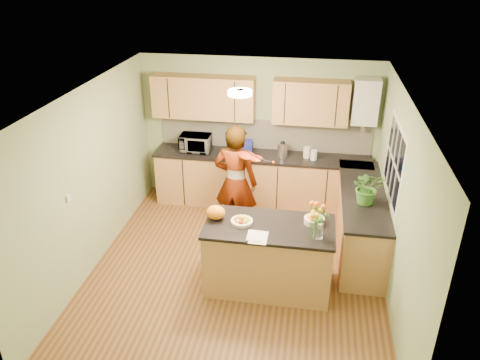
# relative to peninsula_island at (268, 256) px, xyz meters

# --- Properties ---
(floor) EXTENTS (4.50, 4.50, 0.00)m
(floor) POSITION_rel_peninsula_island_xyz_m (-0.46, 0.24, -0.47)
(floor) COLOR #573618
(floor) RESTS_ON ground
(ceiling) EXTENTS (4.00, 4.50, 0.02)m
(ceiling) POSITION_rel_peninsula_island_xyz_m (-0.46, 0.24, 2.03)
(ceiling) COLOR white
(ceiling) RESTS_ON wall_back
(wall_back) EXTENTS (4.00, 0.02, 2.50)m
(wall_back) POSITION_rel_peninsula_island_xyz_m (-0.46, 2.49, 0.78)
(wall_back) COLOR #8AA072
(wall_back) RESTS_ON floor
(wall_front) EXTENTS (4.00, 0.02, 2.50)m
(wall_front) POSITION_rel_peninsula_island_xyz_m (-0.46, -2.01, 0.78)
(wall_front) COLOR #8AA072
(wall_front) RESTS_ON floor
(wall_left) EXTENTS (0.02, 4.50, 2.50)m
(wall_left) POSITION_rel_peninsula_island_xyz_m (-2.46, 0.24, 0.78)
(wall_left) COLOR #8AA072
(wall_left) RESTS_ON floor
(wall_right) EXTENTS (0.02, 4.50, 2.50)m
(wall_right) POSITION_rel_peninsula_island_xyz_m (1.54, 0.24, 0.78)
(wall_right) COLOR #8AA072
(wall_right) RESTS_ON floor
(back_counter) EXTENTS (3.64, 0.62, 0.94)m
(back_counter) POSITION_rel_peninsula_island_xyz_m (-0.36, 2.19, 0.00)
(back_counter) COLOR #AB7344
(back_counter) RESTS_ON floor
(right_counter) EXTENTS (0.62, 2.24, 0.94)m
(right_counter) POSITION_rel_peninsula_island_xyz_m (1.24, 1.09, 0.00)
(right_counter) COLOR #AB7344
(right_counter) RESTS_ON floor
(splashback) EXTENTS (3.60, 0.02, 0.52)m
(splashback) POSITION_rel_peninsula_island_xyz_m (-0.36, 2.48, 0.73)
(splashback) COLOR beige
(splashback) RESTS_ON back_counter
(upper_cabinets) EXTENTS (3.20, 0.34, 0.70)m
(upper_cabinets) POSITION_rel_peninsula_island_xyz_m (-0.64, 2.32, 1.38)
(upper_cabinets) COLOR #AB7344
(upper_cabinets) RESTS_ON wall_back
(boiler) EXTENTS (0.40, 0.30, 0.86)m
(boiler) POSITION_rel_peninsula_island_xyz_m (1.24, 2.33, 1.43)
(boiler) COLOR silver
(boiler) RESTS_ON wall_back
(window_right) EXTENTS (0.01, 1.30, 1.05)m
(window_right) POSITION_rel_peninsula_island_xyz_m (1.53, 0.84, 1.08)
(window_right) COLOR silver
(window_right) RESTS_ON wall_right
(light_switch) EXTENTS (0.02, 0.09, 0.09)m
(light_switch) POSITION_rel_peninsula_island_xyz_m (-2.45, -0.36, 0.83)
(light_switch) COLOR silver
(light_switch) RESTS_ON wall_left
(ceiling_lamp) EXTENTS (0.30, 0.30, 0.07)m
(ceiling_lamp) POSITION_rel_peninsula_island_xyz_m (-0.46, 0.54, 1.99)
(ceiling_lamp) COLOR #FFEABF
(ceiling_lamp) RESTS_ON ceiling
(peninsula_island) EXTENTS (1.63, 0.84, 0.93)m
(peninsula_island) POSITION_rel_peninsula_island_xyz_m (0.00, 0.00, 0.00)
(peninsula_island) COLOR #AB7344
(peninsula_island) RESTS_ON floor
(fruit_dish) EXTENTS (0.28, 0.28, 0.10)m
(fruit_dish) POSITION_rel_peninsula_island_xyz_m (-0.35, 0.00, 0.51)
(fruit_dish) COLOR beige
(fruit_dish) RESTS_ON peninsula_island
(orange_bowl) EXTENTS (0.26, 0.26, 0.15)m
(orange_bowl) POSITION_rel_peninsula_island_xyz_m (0.55, 0.15, 0.53)
(orange_bowl) COLOR beige
(orange_bowl) RESTS_ON peninsula_island
(flower_vase) EXTENTS (0.28, 0.28, 0.51)m
(flower_vase) POSITION_rel_peninsula_island_xyz_m (0.60, -0.18, 0.80)
(flower_vase) COLOR silver
(flower_vase) RESTS_ON peninsula_island
(orange_bag) EXTENTS (0.28, 0.25, 0.18)m
(orange_bag) POSITION_rel_peninsula_island_xyz_m (-0.70, 0.05, 0.56)
(orange_bag) COLOR orange
(orange_bag) RESTS_ON peninsula_island
(papers) EXTENTS (0.22, 0.29, 0.01)m
(papers) POSITION_rel_peninsula_island_xyz_m (-0.10, -0.30, 0.47)
(papers) COLOR white
(papers) RESTS_ON peninsula_island
(violinist) EXTENTS (0.72, 0.53, 1.82)m
(violinist) POSITION_rel_peninsula_island_xyz_m (-0.63, 1.15, 0.44)
(violinist) COLOR tan
(violinist) RESTS_ON floor
(violin) EXTENTS (0.71, 0.61, 0.18)m
(violin) POSITION_rel_peninsula_island_xyz_m (-0.43, 0.93, 0.99)
(violin) COLOR #4C1704
(violin) RESTS_ON violinist
(microwave) EXTENTS (0.51, 0.35, 0.28)m
(microwave) POSITION_rel_peninsula_island_xyz_m (-1.50, 2.19, 0.61)
(microwave) COLOR silver
(microwave) RESTS_ON back_counter
(blue_box) EXTENTS (0.31, 0.23, 0.24)m
(blue_box) POSITION_rel_peninsula_island_xyz_m (-0.67, 2.19, 0.59)
(blue_box) COLOR navy
(blue_box) RESTS_ON back_counter
(kettle) EXTENTS (0.17, 0.17, 0.32)m
(kettle) POSITION_rel_peninsula_island_xyz_m (-0.02, 2.18, 0.60)
(kettle) COLOR silver
(kettle) RESTS_ON back_counter
(jar_cream) EXTENTS (0.12, 0.12, 0.18)m
(jar_cream) POSITION_rel_peninsula_island_xyz_m (0.39, 2.21, 0.56)
(jar_cream) COLOR beige
(jar_cream) RESTS_ON back_counter
(jar_white) EXTENTS (0.14, 0.14, 0.17)m
(jar_white) POSITION_rel_peninsula_island_xyz_m (0.50, 2.13, 0.55)
(jar_white) COLOR silver
(jar_white) RESTS_ON back_counter
(potted_plant) EXTENTS (0.47, 0.42, 0.48)m
(potted_plant) POSITION_rel_peninsula_island_xyz_m (1.24, 0.78, 0.71)
(potted_plant) COLOR #3E7D29
(potted_plant) RESTS_ON right_counter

